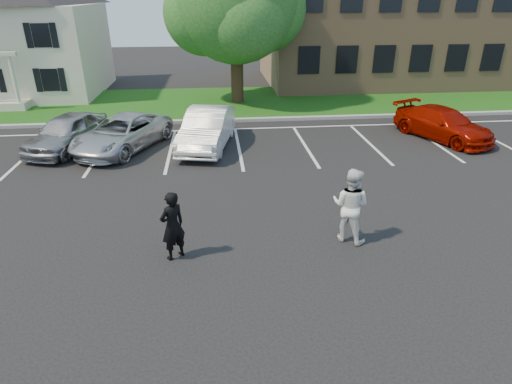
% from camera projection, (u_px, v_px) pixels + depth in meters
% --- Properties ---
extents(ground_plane, '(90.00, 90.00, 0.00)m').
position_uv_depth(ground_plane, '(260.00, 255.00, 10.53)').
color(ground_plane, black).
rests_on(ground_plane, ground).
extents(curb, '(40.00, 0.30, 0.15)m').
position_uv_depth(curb, '(234.00, 120.00, 21.30)').
color(curb, gray).
rests_on(curb, ground).
extents(grass_strip, '(44.00, 8.00, 0.08)m').
position_uv_depth(grass_strip, '(230.00, 102.00, 24.92)').
color(grass_strip, '#183D0B').
rests_on(grass_strip, ground).
extents(stall_lines, '(34.00, 5.36, 0.01)m').
position_uv_depth(stall_lines, '(269.00, 140.00, 18.72)').
color(stall_lines, silver).
rests_on(stall_lines, ground).
extents(house, '(10.30, 9.22, 7.60)m').
position_uv_depth(house, '(9.00, 29.00, 25.69)').
color(house, beige).
rests_on(house, ground).
extents(office_building, '(22.40, 10.40, 8.30)m').
position_uv_depth(office_building, '(424.00, 19.00, 29.86)').
color(office_building, '#A27C56').
rests_on(office_building, ground).
extents(tree, '(7.80, 7.20, 8.80)m').
position_uv_depth(tree, '(237.00, 3.00, 22.71)').
color(tree, black).
rests_on(tree, ground).
extents(man_black_suit, '(0.76, 0.72, 1.75)m').
position_uv_depth(man_black_suit, '(173.00, 226.00, 10.08)').
color(man_black_suit, black).
rests_on(man_black_suit, ground).
extents(man_white_shirt, '(1.22, 1.17, 1.98)m').
position_uv_depth(man_white_shirt, '(350.00, 205.00, 10.79)').
color(man_white_shirt, white).
rests_on(man_white_shirt, ground).
extents(car_silver_west, '(2.98, 4.58, 1.45)m').
position_uv_depth(car_silver_west, '(67.00, 132.00, 17.27)').
color(car_silver_west, '#9D9DA2').
rests_on(car_silver_west, ground).
extents(car_silver_minivan, '(4.09, 5.32, 1.34)m').
position_uv_depth(car_silver_minivan, '(122.00, 133.00, 17.35)').
color(car_silver_minivan, '#B4B8BD').
rests_on(car_silver_minivan, ground).
extents(car_white_sedan, '(2.55, 4.94, 1.55)m').
position_uv_depth(car_white_sedan, '(207.00, 129.00, 17.59)').
color(car_white_sedan, white).
rests_on(car_white_sedan, ground).
extents(car_red_compact, '(3.57, 4.92, 1.32)m').
position_uv_depth(car_red_compact, '(443.00, 124.00, 18.61)').
color(car_red_compact, '#940D00').
rests_on(car_red_compact, ground).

